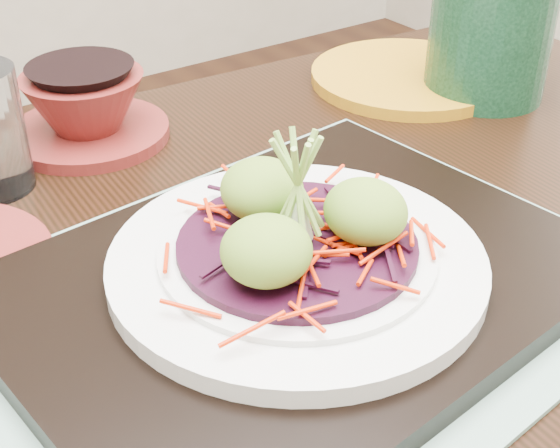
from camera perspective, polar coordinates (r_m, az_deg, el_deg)
dining_table at (r=0.63m, az=0.61°, el=-11.08°), size 1.18×0.83×0.71m
placemat at (r=0.55m, az=1.20°, el=-5.11°), size 0.49×0.40×0.00m
serving_tray at (r=0.55m, az=1.22°, el=-4.20°), size 0.43×0.34×0.02m
white_plate at (r=0.53m, az=1.24°, el=-2.69°), size 0.26×0.26×0.02m
cabbage_bed at (r=0.53m, az=1.25°, el=-1.52°), size 0.16×0.16×0.01m
carrot_julienne at (r=0.52m, az=1.26°, el=-0.80°), size 0.20×0.20×0.01m
guacamole_scoops at (r=0.51m, az=1.33°, el=0.57°), size 0.14×0.13×0.04m
scallion_garnish at (r=0.50m, az=1.31°, el=2.51°), size 0.06×0.06×0.09m
terracotta_bowl_set at (r=0.78m, az=-14.00°, el=8.05°), size 0.19×0.19×0.06m
yellow_plate at (r=0.90m, az=9.32°, el=10.60°), size 0.27×0.27×0.01m
green_jar at (r=0.87m, az=15.19°, el=13.71°), size 0.17×0.17×0.15m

